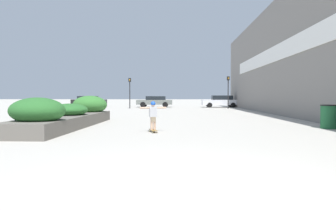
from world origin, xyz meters
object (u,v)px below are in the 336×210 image
(trash_bin, at_px, (328,117))
(traffic_light_left, at_px, (130,88))
(skateboard, at_px, (153,130))
(car_center_right, at_px, (221,101))
(traffic_light_right, at_px, (228,87))
(car_leftmost, at_px, (293,102))
(car_rightmost, at_px, (155,101))
(skateboarder, at_px, (153,113))
(car_center_left, at_px, (89,101))

(trash_bin, bearing_deg, traffic_light_left, 119.49)
(skateboard, relative_size, car_center_right, 0.16)
(skateboard, bearing_deg, traffic_light_right, 56.27)
(skateboard, distance_m, car_leftmost, 30.40)
(trash_bin, relative_size, car_rightmost, 0.22)
(skateboarder, distance_m, trash_bin, 7.68)
(skateboarder, bearing_deg, traffic_light_left, 83.89)
(skateboard, bearing_deg, car_center_right, 59.12)
(skateboard, distance_m, traffic_light_left, 23.92)
(car_leftmost, bearing_deg, car_rightmost, 85.34)
(car_center_left, relative_size, car_rightmost, 1.03)
(car_center_left, xyz_separation_m, traffic_light_right, (18.63, -7.76, 1.73))
(traffic_light_right, bearing_deg, skateboarder, -106.10)
(car_rightmost, bearing_deg, trash_bin, -159.68)
(car_center_left, relative_size, car_center_right, 1.01)
(traffic_light_left, bearing_deg, car_center_left, 133.32)
(skateboard, bearing_deg, car_leftmost, 42.27)
(car_center_right, height_order, traffic_light_right, traffic_light_right)
(skateboard, bearing_deg, trash_bin, -5.25)
(car_center_left, bearing_deg, car_center_right, 78.80)
(trash_bin, bearing_deg, car_center_left, 123.57)
(skateboarder, bearing_deg, trash_bin, -5.25)
(skateboard, distance_m, skateboarder, 0.70)
(traffic_light_left, height_order, traffic_light_right, traffic_light_right)
(car_center_right, height_order, car_rightmost, car_center_right)
(skateboarder, distance_m, traffic_light_right, 24.18)
(car_leftmost, distance_m, car_center_left, 27.57)
(skateboarder, xyz_separation_m, traffic_light_left, (-4.76, 23.32, 1.66))
(trash_bin, height_order, traffic_light_right, traffic_light_right)
(trash_bin, bearing_deg, car_leftmost, 72.57)
(skateboard, distance_m, car_rightmost, 27.80)
(traffic_light_right, bearing_deg, car_center_right, 93.66)
(car_leftmost, bearing_deg, traffic_light_left, 98.44)
(skateboarder, xyz_separation_m, trash_bin, (7.50, 1.65, -0.25))
(car_center_left, height_order, traffic_light_right, traffic_light_right)
(traffic_light_right, bearing_deg, skateboard, -106.10)
(car_center_right, bearing_deg, traffic_light_right, -176.34)
(car_center_right, xyz_separation_m, traffic_light_right, (0.26, -4.13, 1.72))
(traffic_light_left, xyz_separation_m, traffic_light_right, (11.45, -0.15, 0.09))
(car_rightmost, relative_size, traffic_light_left, 1.30)
(car_center_left, xyz_separation_m, traffic_light_left, (7.18, -7.62, 1.64))
(trash_bin, xyz_separation_m, car_center_right, (-1.08, 25.65, 0.28))
(skateboarder, bearing_deg, car_leftmost, 42.27)
(traffic_light_left, distance_m, traffic_light_right, 11.45)
(skateboard, bearing_deg, skateboarder, 0.00)
(car_leftmost, distance_m, traffic_light_right, 9.27)
(traffic_light_left, bearing_deg, trash_bin, -60.51)
(car_rightmost, xyz_separation_m, traffic_light_right, (8.84, -4.53, 1.74))
(car_leftmost, bearing_deg, skateboarder, 149.90)
(car_leftmost, xyz_separation_m, car_center_left, (-27.18, 4.65, 0.04))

